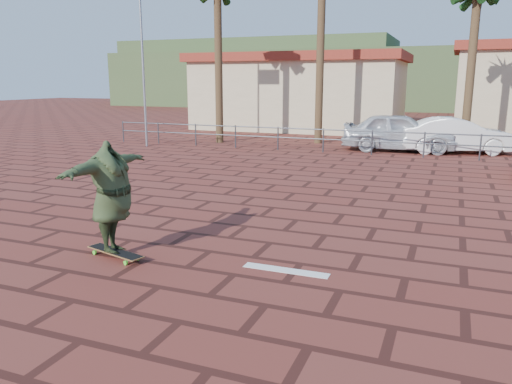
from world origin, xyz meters
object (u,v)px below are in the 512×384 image
(skateboarder, at_px, (112,197))
(car_silver, at_px, (400,132))
(car_white, at_px, (456,135))
(longboard, at_px, (115,252))

(skateboarder, height_order, car_silver, skateboarder)
(car_silver, height_order, car_white, car_silver)
(skateboarder, bearing_deg, car_white, -22.90)
(longboard, height_order, car_white, car_white)
(longboard, relative_size, car_silver, 0.26)
(car_white, bearing_deg, skateboarder, 147.47)
(longboard, bearing_deg, car_white, 86.41)
(longboard, xyz_separation_m, car_white, (5.33, 15.54, 0.63))
(longboard, relative_size, skateboarder, 0.53)
(skateboarder, relative_size, car_silver, 0.49)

